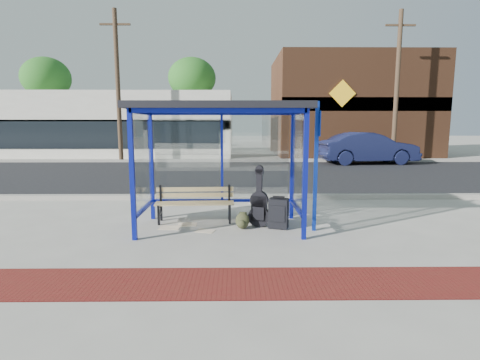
{
  "coord_description": "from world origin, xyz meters",
  "views": [
    {
      "loc": [
        0.29,
        -7.18,
        2.03
      ],
      "look_at": [
        0.38,
        0.2,
        0.93
      ],
      "focal_mm": 28.0,
      "sensor_mm": 36.0,
      "label": 1
    }
  ],
  "objects_px": {
    "guitar_bag": "(259,206)",
    "fire_hydrant": "(405,154)",
    "parked_car": "(368,148)",
    "backpack": "(242,221)",
    "suitcase": "(278,214)",
    "bench": "(195,201)"
  },
  "relations": [
    {
      "from": "backpack",
      "to": "parked_car",
      "type": "xyz_separation_m",
      "value": [
        6.7,
        12.1,
        0.66
      ]
    },
    {
      "from": "parked_car",
      "to": "backpack",
      "type": "bearing_deg",
      "value": 145.92
    },
    {
      "from": "suitcase",
      "to": "parked_car",
      "type": "bearing_deg",
      "value": 80.9
    },
    {
      "from": "parked_car",
      "to": "fire_hydrant",
      "type": "height_order",
      "value": "parked_car"
    },
    {
      "from": "fire_hydrant",
      "to": "suitcase",
      "type": "bearing_deg",
      "value": -122.21
    },
    {
      "from": "guitar_bag",
      "to": "suitcase",
      "type": "distance_m",
      "value": 0.41
    },
    {
      "from": "guitar_bag",
      "to": "fire_hydrant",
      "type": "relative_size",
      "value": 1.66
    },
    {
      "from": "backpack",
      "to": "fire_hydrant",
      "type": "bearing_deg",
      "value": 67.54
    },
    {
      "from": "guitar_bag",
      "to": "parked_car",
      "type": "distance_m",
      "value": 13.55
    },
    {
      "from": "parked_car",
      "to": "fire_hydrant",
      "type": "xyz_separation_m",
      "value": [
        2.78,
        1.84,
        -0.43
      ]
    },
    {
      "from": "guitar_bag",
      "to": "fire_hydrant",
      "type": "bearing_deg",
      "value": 69.57
    },
    {
      "from": "guitar_bag",
      "to": "suitcase",
      "type": "xyz_separation_m",
      "value": [
        0.37,
        -0.13,
        -0.13
      ]
    },
    {
      "from": "bench",
      "to": "parked_car",
      "type": "bearing_deg",
      "value": 53.81
    },
    {
      "from": "bench",
      "to": "backpack",
      "type": "bearing_deg",
      "value": -32.27
    },
    {
      "from": "guitar_bag",
      "to": "fire_hydrant",
      "type": "height_order",
      "value": "guitar_bag"
    },
    {
      "from": "backpack",
      "to": "fire_hydrant",
      "type": "relative_size",
      "value": 0.47
    },
    {
      "from": "guitar_bag",
      "to": "backpack",
      "type": "distance_m",
      "value": 0.46
    },
    {
      "from": "guitar_bag",
      "to": "fire_hydrant",
      "type": "xyz_separation_m",
      "value": [
        9.15,
        13.79,
        -0.05
      ]
    },
    {
      "from": "bench",
      "to": "parked_car",
      "type": "relative_size",
      "value": 0.33
    },
    {
      "from": "parked_car",
      "to": "suitcase",
      "type": "bearing_deg",
      "value": 148.52
    },
    {
      "from": "suitcase",
      "to": "parked_car",
      "type": "distance_m",
      "value": 13.5
    },
    {
      "from": "bench",
      "to": "backpack",
      "type": "height_order",
      "value": "bench"
    }
  ]
}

